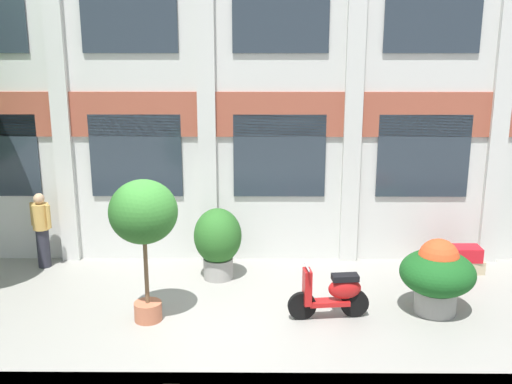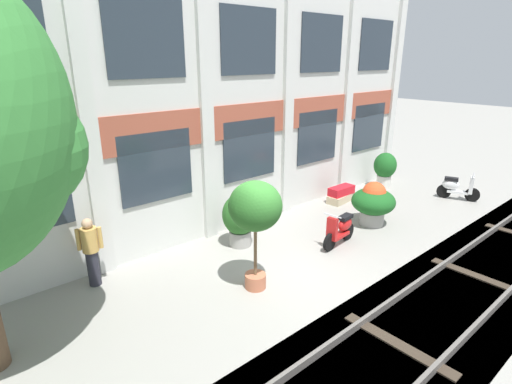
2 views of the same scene
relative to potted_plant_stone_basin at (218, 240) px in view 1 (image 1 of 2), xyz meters
name	(u,v)px [view 1 (image 1 of 2)]	position (x,y,z in m)	size (l,w,h in m)	color
ground_plane	(196,320)	(-0.26, -1.84, -0.79)	(80.00, 80.00, 0.00)	gray
apartment_facade	(207,92)	(-0.26, 1.27, 2.74)	(18.00, 0.64, 7.05)	silver
potted_plant_stone_basin	(218,240)	(0.00, 0.00, 0.00)	(0.93, 0.93, 1.42)	gray
potted_plant_fluted_column	(437,273)	(3.84, -1.50, -0.07)	(1.27, 1.27, 1.32)	gray
potted_plant_square_trough	(455,260)	(4.75, 0.34, -0.53)	(1.14, 0.58, 0.54)	tan
potted_plant_low_pan	(144,217)	(-1.05, -1.83, 1.02)	(1.11, 1.11, 2.42)	#B76647
scooter_second_parked	(333,294)	(2.04, -1.72, -0.35)	(1.38, 0.50, 0.98)	black
resident_by_doorway	(42,228)	(-3.63, 0.58, 0.05)	(0.48, 0.34, 1.57)	#282833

